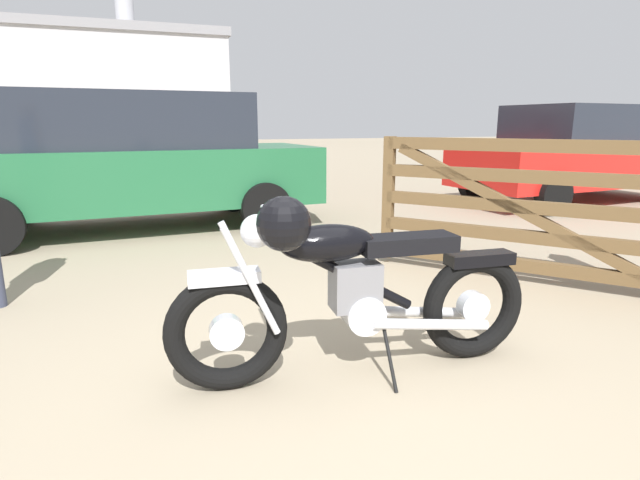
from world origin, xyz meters
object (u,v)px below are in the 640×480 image
vintage_motorcycle (351,291)px  red_hatchback_near (124,157)px  white_estate_far (571,154)px  timber_gate (552,205)px  pale_sedan_back (142,143)px

vintage_motorcycle → red_hatchback_near: 4.81m
vintage_motorcycle → white_estate_far: (6.25, 4.38, 0.34)m
timber_gate → pale_sedan_back: bearing=-21.6°
timber_gate → vintage_motorcycle: bearing=72.3°
red_hatchback_near → pale_sedan_back: bearing=83.7°
white_estate_far → vintage_motorcycle: bearing=-148.7°
pale_sedan_back → vintage_motorcycle: bearing=104.8°
vintage_motorcycle → white_estate_far: white_estate_far is taller
white_estate_far → red_hatchback_near: 7.33m
timber_gate → red_hatchback_near: bearing=2.6°
pale_sedan_back → red_hatchback_near: pale_sedan_back is taller
timber_gate → pale_sedan_back: (-2.87, 9.48, 0.21)m
white_estate_far → pale_sedan_back: bearing=135.4°
pale_sedan_back → red_hatchback_near: bearing=96.8°
timber_gate → white_estate_far: 5.34m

